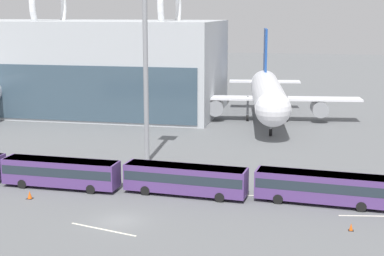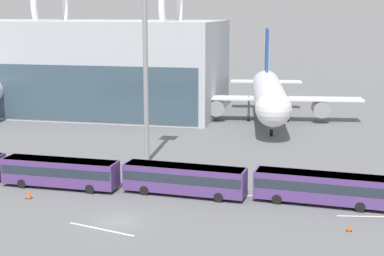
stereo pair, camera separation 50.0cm
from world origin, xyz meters
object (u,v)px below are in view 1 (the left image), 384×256
object	(u,v)px
airliner_at_gate_near	(5,86)
shuttle_bus_1	(61,171)
traffic_cone_1	(351,227)
shuttle_bus_2	(185,178)
floodlight_mast	(145,44)
airliner_at_gate_far	(268,94)
shuttle_bus_3	(321,186)
traffic_cone_0	(30,195)

from	to	relation	value
airliner_at_gate_near	shuttle_bus_1	world-z (taller)	airliner_at_gate_near
traffic_cone_1	shuttle_bus_2	bearing A→B (deg)	157.22
shuttle_bus_1	shuttle_bus_2	xyz separation A→B (m)	(13.77, 0.28, 0.00)
airliner_at_gate_near	floodlight_mast	distance (m)	46.21
airliner_at_gate_far	shuttle_bus_2	size ratio (longest dim) A/B	2.80
airliner_at_gate_near	traffic_cone_1	distance (m)	76.22
airliner_at_gate_near	floodlight_mast	size ratio (longest dim) A/B	1.44
shuttle_bus_3	floodlight_mast	distance (m)	28.02
floodlight_mast	traffic_cone_0	bearing A→B (deg)	-114.44
shuttle_bus_1	floodlight_mast	bearing A→B (deg)	66.51
airliner_at_gate_far	floodlight_mast	world-z (taller)	floodlight_mast
shuttle_bus_2	shuttle_bus_3	bearing A→B (deg)	4.46
shuttle_bus_2	shuttle_bus_3	world-z (taller)	same
shuttle_bus_1	shuttle_bus_2	world-z (taller)	same
shuttle_bus_1	traffic_cone_1	size ratio (longest dim) A/B	19.03
floodlight_mast	traffic_cone_1	xyz separation A→B (m)	(24.15, -19.23, -14.54)
shuttle_bus_3	traffic_cone_1	xyz separation A→B (m)	(2.65, -6.86, -1.52)
floodlight_mast	airliner_at_gate_far	bearing A→B (deg)	67.37
shuttle_bus_3	traffic_cone_1	size ratio (longest dim) A/B	19.18
airliner_at_gate_near	traffic_cone_1	xyz separation A→B (m)	(59.40, -47.52, -4.90)
airliner_at_gate_near	shuttle_bus_3	world-z (taller)	airliner_at_gate_near
airliner_at_gate_near	airliner_at_gate_far	bearing A→B (deg)	87.96
airliner_at_gate_near	shuttle_bus_3	bearing A→B (deg)	49.72
shuttle_bus_1	traffic_cone_0	distance (m)	4.70
airliner_at_gate_near	traffic_cone_1	world-z (taller)	airliner_at_gate_near
airliner_at_gate_near	airliner_at_gate_far	size ratio (longest dim) A/B	0.91
floodlight_mast	shuttle_bus_2	bearing A→B (deg)	-57.90
shuttle_bus_1	traffic_cone_0	xyz separation A→B (m)	(-1.60, -4.18, -1.45)
shuttle_bus_3	shuttle_bus_2	bearing A→B (deg)	-174.93
traffic_cone_1	shuttle_bus_3	bearing A→B (deg)	111.09
shuttle_bus_2	traffic_cone_1	bearing A→B (deg)	-18.18
airliner_at_gate_far	floodlight_mast	bearing A→B (deg)	-29.98
airliner_at_gate_near	shuttle_bus_2	bearing A→B (deg)	41.95
shuttle_bus_1	airliner_at_gate_near	bearing A→B (deg)	127.61
shuttle_bus_2	shuttle_bus_1	bearing A→B (deg)	-174.23
airliner_at_gate_near	shuttle_bus_1	bearing A→B (deg)	30.86
shuttle_bus_2	floodlight_mast	size ratio (longest dim) A/B	0.56
traffic_cone_1	airliner_at_gate_far	bearing A→B (deg)	102.96
airliner_at_gate_near	shuttle_bus_2	size ratio (longest dim) A/B	2.56
shuttle_bus_2	traffic_cone_0	bearing A→B (deg)	-159.22
shuttle_bus_2	traffic_cone_1	world-z (taller)	shuttle_bus_2
airliner_at_gate_far	shuttle_bus_3	distance (m)	43.86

